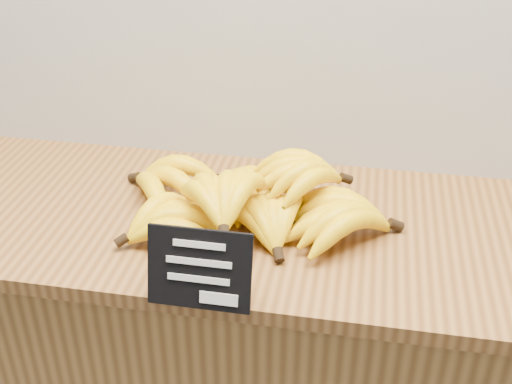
{
  "coord_description": "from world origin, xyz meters",
  "views": [
    {
      "loc": [
        0.1,
        1.7,
        1.62
      ],
      "look_at": [
        -0.08,
        2.7,
        1.02
      ],
      "focal_mm": 45.0,
      "sensor_mm": 36.0,
      "label": 1
    }
  ],
  "objects": [
    {
      "name": "banana_pile",
      "position": [
        -0.11,
        2.74,
        0.98
      ],
      "size": [
        0.56,
        0.36,
        0.13
      ],
      "color": "yellow",
      "rests_on": "counter_top"
    },
    {
      "name": "chalkboard_sign",
      "position": [
        -0.13,
        2.49,
        1.0
      ],
      "size": [
        0.17,
        0.04,
        0.13
      ],
      "primitive_type": "cube",
      "rotation": [
        -0.26,
        0.0,
        0.0
      ],
      "color": "black",
      "rests_on": "counter_top"
    },
    {
      "name": "counter_top",
      "position": [
        -0.08,
        2.75,
        0.92
      ],
      "size": [
        1.52,
        0.54,
        0.03
      ],
      "primitive_type": "cube",
      "color": "brown",
      "rests_on": "counter"
    }
  ]
}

